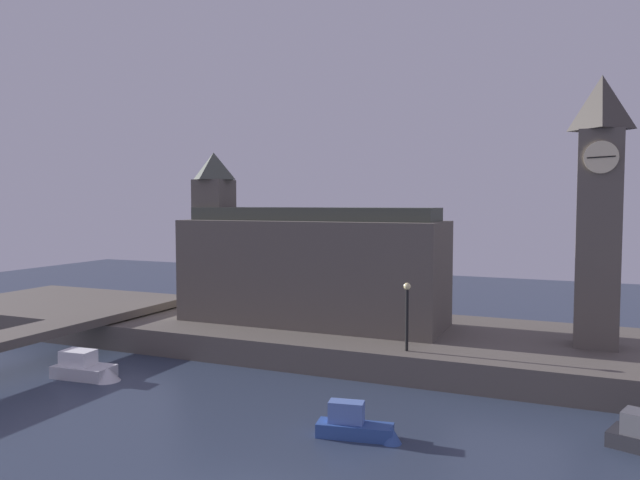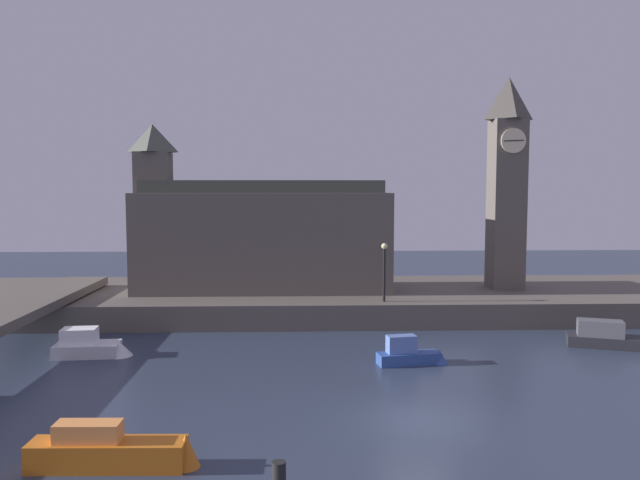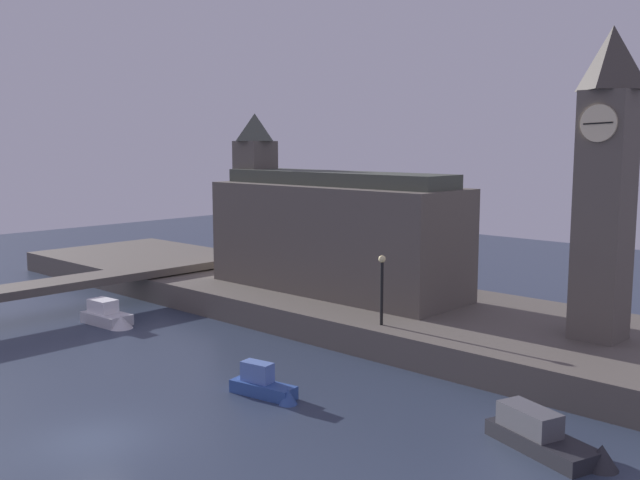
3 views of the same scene
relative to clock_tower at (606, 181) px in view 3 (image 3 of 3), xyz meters
The scene contains 8 objects.
ground_plane 23.86m from the clock_tower, 115.74° to the right, with size 120.00×120.00×0.00m, color #2D384C.
far_embankment 12.51m from the clock_tower, behind, with size 70.00×12.00×1.50m, color #5B544C.
clock_tower is the anchor object (origin of this frame).
parliament_hall 17.04m from the clock_tower, behind, with size 16.49×5.57×10.80m.
streetlamp 11.20m from the clock_tower, 151.12° to the right, with size 0.36×0.36×3.47m.
boat_barge_dark 13.20m from the clock_tower, 75.27° to the right, with size 5.06×2.74×1.59m.
boat_ferry_white 27.46m from the clock_tower, 155.42° to the right, with size 3.84×1.78×1.42m.
boat_tour_blue 17.44m from the clock_tower, 123.55° to the right, with size 3.45×1.41×1.42m.
Camera 3 is at (22.32, -12.19, 10.40)m, focal length 40.55 mm.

